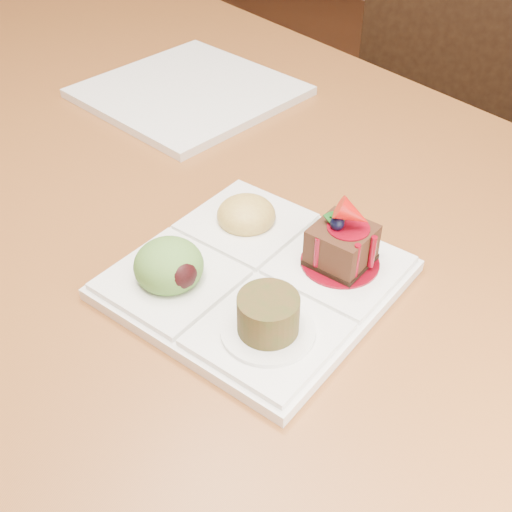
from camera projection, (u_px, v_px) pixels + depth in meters
ground at (137, 486)px, 1.27m from camera, size 6.00×6.00×0.00m
dining_table at (75, 200)px, 0.83m from camera, size 1.00×1.80×0.75m
chair_right at (460, 96)px, 1.24m from camera, size 0.63×0.63×1.07m
sampler_plate at (252, 269)px, 0.60m from camera, size 0.28×0.28×0.09m
second_plate at (189, 92)px, 0.91m from camera, size 0.29×0.29×0.01m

